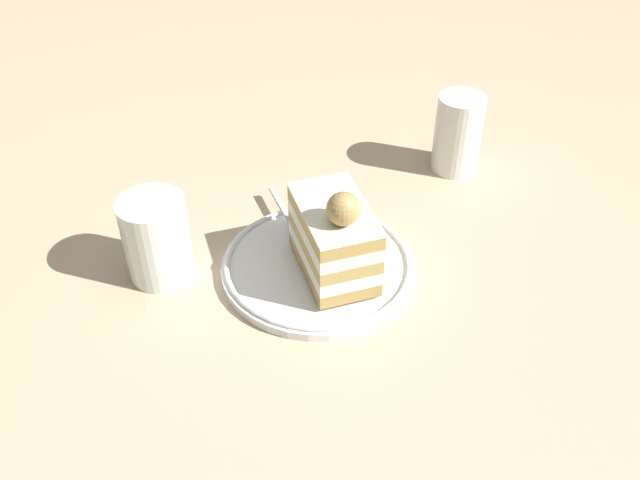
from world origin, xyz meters
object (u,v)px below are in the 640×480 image
cake_slice (335,237)px  fork (288,217)px  drink_glass_near (157,242)px  dessert_plate (320,266)px  drink_glass_far (457,138)px

cake_slice → fork: size_ratio=1.30×
fork → drink_glass_near: bearing=-134.3°
cake_slice → drink_glass_near: 0.20m
cake_slice → fork: 0.11m
dessert_plate → drink_glass_far: drink_glass_far is taller
dessert_plate → drink_glass_near: size_ratio=2.22×
fork → drink_glass_near: drink_glass_near is taller
fork → drink_glass_near: size_ratio=1.06×
cake_slice → drink_glass_far: (0.10, 0.26, -0.01)m
cake_slice → fork: bearing=137.7°
fork → drink_glass_far: bearing=47.8°
drink_glass_far → drink_glass_near: bearing=-133.0°
dessert_plate → cake_slice: (0.02, -0.01, 0.05)m
fork → drink_glass_far: (0.18, 0.19, 0.03)m
cake_slice → drink_glass_far: cake_slice is taller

